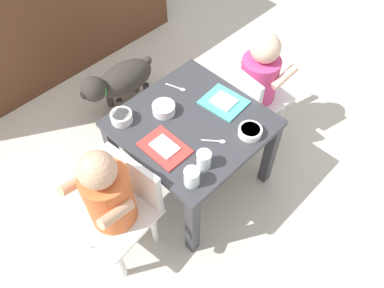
% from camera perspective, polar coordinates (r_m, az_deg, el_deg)
% --- Properties ---
extents(ground_plane, '(7.00, 7.00, 0.00)m').
position_cam_1_polar(ground_plane, '(1.92, 0.00, -5.09)').
color(ground_plane, beige).
extents(dining_table, '(0.57, 0.56, 0.43)m').
position_cam_1_polar(dining_table, '(1.63, 0.00, 1.66)').
color(dining_table, '#333338').
rests_on(dining_table, ground).
extents(seated_child_left, '(0.31, 0.31, 0.65)m').
position_cam_1_polar(seated_child_left, '(1.44, -12.00, -7.54)').
color(seated_child_left, white).
rests_on(seated_child_left, ground).
extents(seated_child_right, '(0.31, 0.31, 0.61)m').
position_cam_1_polar(seated_child_right, '(1.86, 9.86, 9.65)').
color(seated_child_right, white).
rests_on(seated_child_right, ground).
extents(dog, '(0.45, 0.20, 0.30)m').
position_cam_1_polar(dog, '(2.13, -10.81, 9.26)').
color(dog, '#332D28').
rests_on(dog, ground).
extents(food_tray_left, '(0.14, 0.19, 0.02)m').
position_cam_1_polar(food_tray_left, '(1.49, -4.10, -0.53)').
color(food_tray_left, red).
rests_on(food_tray_left, dining_table).
extents(food_tray_right, '(0.17, 0.19, 0.02)m').
position_cam_1_polar(food_tray_right, '(1.65, 4.78, 6.28)').
color(food_tray_right, '#4CC6BC').
rests_on(food_tray_right, dining_table).
extents(water_cup_left, '(0.06, 0.06, 0.07)m').
position_cam_1_polar(water_cup_left, '(1.37, -0.04, -5.08)').
color(water_cup_left, white).
rests_on(water_cup_left, dining_table).
extents(water_cup_right, '(0.06, 0.06, 0.07)m').
position_cam_1_polar(water_cup_right, '(1.42, 1.78, -2.43)').
color(water_cup_right, white).
rests_on(water_cup_right, dining_table).
extents(cereal_bowl_left_side, '(0.10, 0.10, 0.04)m').
position_cam_1_polar(cereal_bowl_left_side, '(1.60, -4.24, 5.32)').
color(cereal_bowl_left_side, white).
rests_on(cereal_bowl_left_side, dining_table).
extents(veggie_bowl_far, '(0.10, 0.10, 0.03)m').
position_cam_1_polar(veggie_bowl_far, '(1.54, 8.68, 1.91)').
color(veggie_bowl_far, white).
rests_on(veggie_bowl_far, dining_table).
extents(cereal_bowl_right_side, '(0.09, 0.09, 0.04)m').
position_cam_1_polar(cereal_bowl_right_side, '(1.59, -10.50, 4.00)').
color(cereal_bowl_right_side, white).
rests_on(cereal_bowl_right_side, dining_table).
extents(spoon_by_left_tray, '(0.07, 0.09, 0.01)m').
position_cam_1_polar(spoon_by_left_tray, '(1.51, 3.61, 0.44)').
color(spoon_by_left_tray, silver).
rests_on(spoon_by_left_tray, dining_table).
extents(spoon_by_right_tray, '(0.04, 0.10, 0.01)m').
position_cam_1_polar(spoon_by_right_tray, '(1.71, -2.15, 8.39)').
color(spoon_by_right_tray, silver).
rests_on(spoon_by_right_tray, dining_table).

